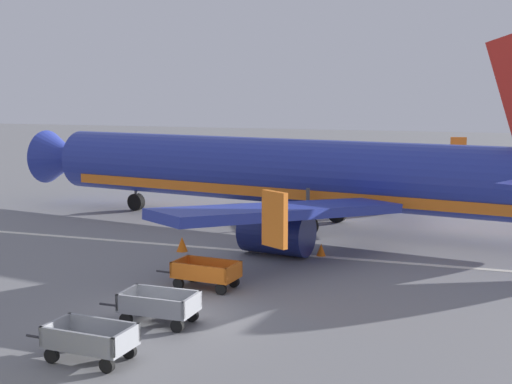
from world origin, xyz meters
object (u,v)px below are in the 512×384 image
Objects in this scene: baggage_cart_third_in_row at (206,273)px; baggage_cart_nearest at (90,340)px; airplane at (300,174)px; traffic_cone_mid_apron at (321,250)px; baggage_cart_second_in_row at (159,306)px; traffic_cone_near_plane at (182,244)px.

baggage_cart_nearest is at bearing -92.48° from baggage_cart_third_in_row.
traffic_cone_mid_apron is at bearing -66.64° from airplane.
airplane is 17.56m from baggage_cart_second_in_row.
baggage_cart_third_in_row is at bearing 87.52° from baggage_cart_nearest.
traffic_cone_mid_apron is at bearing 74.79° from baggage_cart_second_in_row.
traffic_cone_mid_apron is (2.77, -6.42, -2.76)m from airplane.
baggage_cart_third_in_row reaches higher than traffic_cone_mid_apron.
baggage_cart_nearest and baggage_cart_third_in_row have the same top height.
baggage_cart_third_in_row is 6.08× the size of traffic_cone_mid_apron.
baggage_cart_second_in_row is 6.01× the size of traffic_cone_mid_apron.
traffic_cone_near_plane is at bearing -169.60° from traffic_cone_mid_apron.
traffic_cone_mid_apron is (3.44, 14.47, -0.31)m from baggage_cart_nearest.
traffic_cone_near_plane is at bearing 122.88° from baggage_cart_third_in_row.
traffic_cone_near_plane is at bearing 110.28° from baggage_cart_second_in_row.
airplane is 7.52m from traffic_cone_mid_apron.
baggage_cart_nearest is at bearing -97.37° from baggage_cart_second_in_row.
baggage_cart_third_in_row is (0.34, 7.86, 0.00)m from baggage_cart_nearest.
baggage_cart_second_in_row is at bearing -88.51° from baggage_cart_third_in_row.
baggage_cart_second_in_row is 4.36m from baggage_cart_third_in_row.
airplane is 10.47× the size of baggage_cart_nearest.
baggage_cart_third_in_row is at bearing -57.12° from traffic_cone_near_plane.
traffic_cone_near_plane is 1.20× the size of traffic_cone_mid_apron.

